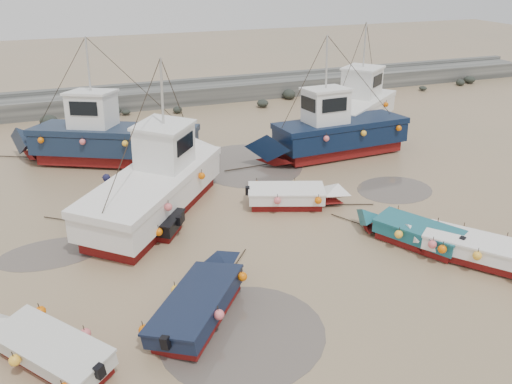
% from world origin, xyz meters
% --- Properties ---
extents(ground, '(120.00, 120.00, 0.00)m').
position_xyz_m(ground, '(0.00, 0.00, 0.00)').
color(ground, '#987859').
rests_on(ground, ground).
extents(seawall, '(60.00, 4.92, 1.50)m').
position_xyz_m(seawall, '(0.05, 21.99, 0.63)').
color(seawall, slate).
rests_on(seawall, ground).
extents(puddle_a, '(4.78, 4.78, 0.01)m').
position_xyz_m(puddle_a, '(-3.73, -3.05, 0.00)').
color(puddle_a, '#564D46').
rests_on(puddle_a, ground).
extents(puddle_b, '(3.54, 3.54, 0.01)m').
position_xyz_m(puddle_b, '(5.92, 3.83, 0.00)').
color(puddle_b, '#564D46').
rests_on(puddle_b, ground).
extents(puddle_c, '(3.73, 3.73, 0.01)m').
position_xyz_m(puddle_c, '(-8.90, 3.31, 0.00)').
color(puddle_c, '#564D46').
rests_on(puddle_c, ground).
extents(puddle_d, '(5.51, 5.51, 0.01)m').
position_xyz_m(puddle_d, '(0.58, 9.05, 0.00)').
color(puddle_d, '#564D46').
rests_on(puddle_d, ground).
extents(dinghy_0, '(4.09, 4.78, 1.43)m').
position_xyz_m(dinghy_0, '(-8.91, -2.23, 0.55)').
color(dinghy_0, maroon).
rests_on(dinghy_0, ground).
extents(dinghy_1, '(4.29, 5.16, 1.43)m').
position_xyz_m(dinghy_1, '(-4.49, -1.76, 0.55)').
color(dinghy_1, maroon).
rests_on(dinghy_1, ground).
extents(dinghy_2, '(3.28, 4.85, 1.43)m').
position_xyz_m(dinghy_2, '(3.69, -0.30, 0.56)').
color(dinghy_2, maroon).
rests_on(dinghy_2, ground).
extents(dinghy_4, '(5.35, 4.01, 1.43)m').
position_xyz_m(dinghy_4, '(-6.13, 4.21, 0.55)').
color(dinghy_4, maroon).
rests_on(dinghy_4, ground).
extents(dinghy_5, '(5.34, 2.80, 1.43)m').
position_xyz_m(dinghy_5, '(0.92, 3.88, 0.56)').
color(dinghy_5, maroon).
rests_on(dinghy_5, ground).
extents(dinghy_6, '(4.49, 5.10, 1.43)m').
position_xyz_m(dinghy_6, '(4.98, -2.01, 0.55)').
color(dinghy_6, maroon).
rests_on(dinghy_6, ground).
extents(cabin_boat_0, '(10.89, 6.70, 6.22)m').
position_xyz_m(cabin_boat_0, '(-6.30, 11.95, 1.30)').
color(cabin_boat_0, maroon).
rests_on(cabin_boat_0, ground).
extents(cabin_boat_1, '(7.80, 9.51, 6.22)m').
position_xyz_m(cabin_boat_1, '(-4.48, 5.51, 1.31)').
color(cabin_boat_1, maroon).
rests_on(cabin_boat_1, ground).
extents(cabin_boat_2, '(10.19, 3.19, 6.22)m').
position_xyz_m(cabin_boat_2, '(5.14, 8.76, 1.34)').
color(cabin_boat_2, maroon).
rests_on(cabin_boat_2, ground).
extents(cabin_boat_3, '(8.74, 7.14, 6.22)m').
position_xyz_m(cabin_boat_3, '(9.23, 12.90, 1.35)').
color(cabin_boat_3, maroon).
rests_on(cabin_boat_3, ground).
extents(person, '(0.69, 0.47, 1.85)m').
position_xyz_m(person, '(-6.59, 5.67, 0.00)').
color(person, '#1A1B3C').
rests_on(person, ground).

